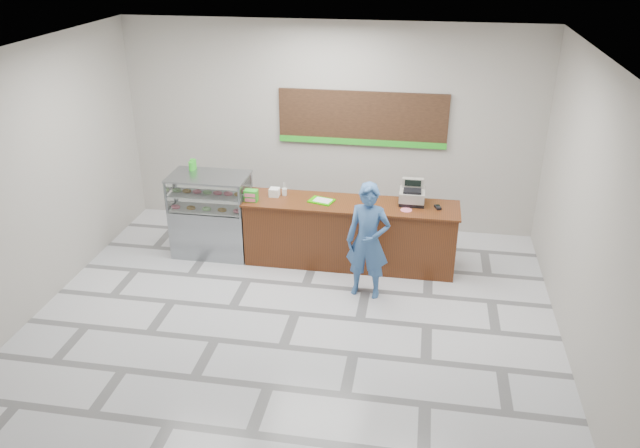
% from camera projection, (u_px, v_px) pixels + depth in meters
% --- Properties ---
extents(floor, '(7.00, 7.00, 0.00)m').
position_uv_depth(floor, '(295.00, 313.00, 8.54)').
color(floor, silver).
rests_on(floor, ground).
extents(back_wall, '(7.00, 0.00, 7.00)m').
position_uv_depth(back_wall, '(330.00, 128.00, 10.47)').
color(back_wall, '#B2ADA4').
rests_on(back_wall, floor).
extents(ceiling, '(7.00, 7.00, 0.00)m').
position_uv_depth(ceiling, '(290.00, 53.00, 7.04)').
color(ceiling, silver).
rests_on(ceiling, back_wall).
extents(sales_counter, '(3.26, 0.76, 1.03)m').
position_uv_depth(sales_counter, '(350.00, 234.00, 9.62)').
color(sales_counter, '#5A2810').
rests_on(sales_counter, floor).
extents(display_case, '(1.22, 0.72, 1.33)m').
position_uv_depth(display_case, '(211.00, 214.00, 9.88)').
color(display_case, gray).
rests_on(display_case, floor).
extents(menu_board, '(2.80, 0.06, 0.90)m').
position_uv_depth(menu_board, '(362.00, 119.00, 10.27)').
color(menu_board, black).
rests_on(menu_board, back_wall).
extents(cash_register, '(0.38, 0.40, 0.36)m').
position_uv_depth(cash_register, '(412.00, 195.00, 9.35)').
color(cash_register, black).
rests_on(cash_register, sales_counter).
extents(card_terminal, '(0.11, 0.16, 0.04)m').
position_uv_depth(card_terminal, '(438.00, 207.00, 9.21)').
color(card_terminal, black).
rests_on(card_terminal, sales_counter).
extents(serving_tray, '(0.42, 0.35, 0.02)m').
position_uv_depth(serving_tray, '(322.00, 201.00, 9.45)').
color(serving_tray, '#2BC500').
rests_on(serving_tray, sales_counter).
extents(napkin_box, '(0.15, 0.15, 0.13)m').
position_uv_depth(napkin_box, '(274.00, 192.00, 9.62)').
color(napkin_box, white).
rests_on(napkin_box, sales_counter).
extents(straw_cup, '(0.08, 0.08, 0.11)m').
position_uv_depth(straw_cup, '(284.00, 192.00, 9.65)').
color(straw_cup, silver).
rests_on(straw_cup, sales_counter).
extents(promo_box, '(0.20, 0.14, 0.18)m').
position_uv_depth(promo_box, '(251.00, 196.00, 9.43)').
color(promo_box, green).
rests_on(promo_box, sales_counter).
extents(donut_decal, '(0.17, 0.17, 0.00)m').
position_uv_depth(donut_decal, '(406.00, 210.00, 9.16)').
color(donut_decal, pink).
rests_on(donut_decal, sales_counter).
extents(green_cup_left, '(0.10, 0.10, 0.15)m').
position_uv_depth(green_cup_left, '(193.00, 164.00, 9.85)').
color(green_cup_left, green).
rests_on(green_cup_left, display_case).
extents(green_cup_right, '(0.09, 0.09, 0.14)m').
position_uv_depth(green_cup_right, '(192.00, 166.00, 9.79)').
color(green_cup_right, green).
rests_on(green_cup_right, display_case).
extents(customer, '(0.67, 0.48, 1.69)m').
position_uv_depth(customer, '(368.00, 241.00, 8.66)').
color(customer, '#38619A').
rests_on(customer, floor).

